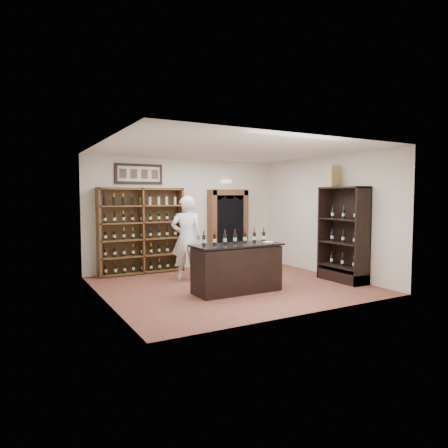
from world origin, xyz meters
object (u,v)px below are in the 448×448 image
Objects in this scene: tasting_counter at (237,268)px; counter_bottle_0 at (204,240)px; wine_shelf at (141,231)px; side_cabinet at (344,249)px; shopkeeper at (187,238)px; wine_crate at (334,176)px.

counter_bottle_0 is (-0.72, 0.08, 0.61)m from tasting_counter.
wine_shelf is 1.00× the size of side_cabinet.
wine_shelf is at bearing -43.26° from shopkeeper.
wine_shelf is at bearing 139.79° from side_cabinet.
side_cabinet is 1.73m from wine_crate.
wine_crate is (3.10, -1.57, 1.46)m from shopkeeper.
shopkeeper reaches higher than counter_bottle_0.
shopkeeper is at bearing 78.98° from counter_bottle_0.
side_cabinet is at bearing -90.43° from wine_crate.
wine_crate reaches higher than shopkeeper.
side_cabinet reaches higher than tasting_counter.
wine_shelf reaches higher than counter_bottle_0.
wine_shelf is 1.11× the size of shopkeeper.
shopkeeper is (0.68, -1.34, -0.11)m from wine_shelf.
wine_crate reaches higher than counter_bottle_0.
wine_shelf reaches higher than tasting_counter.
wine_shelf is at bearing 97.59° from counter_bottle_0.
wine_shelf is 3.19m from tasting_counter.
wine_crate reaches higher than side_cabinet.
tasting_counter is at bearing 173.72° from side_cabinet.
counter_bottle_0 is 0.14× the size of side_cabinet.
tasting_counter is (1.10, -2.93, -0.61)m from wine_shelf.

